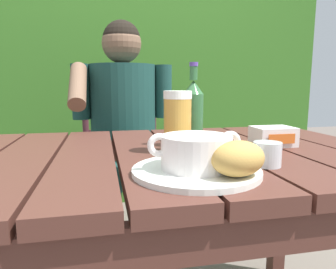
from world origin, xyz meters
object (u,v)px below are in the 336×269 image
(beer_bottle, at_px, (193,112))
(table_knife, at_px, (238,160))
(bread_roll, at_px, (238,158))
(water_glass_small, at_px, (267,154))
(beer_glass, at_px, (178,122))
(butter_tub, at_px, (273,136))
(chair_near_diner, at_px, (123,163))
(serving_plate, at_px, (196,171))
(soup_bowl, at_px, (196,151))
(person_eating, at_px, (124,126))

(beer_bottle, distance_m, table_knife, 0.24)
(bread_roll, distance_m, water_glass_small, 0.15)
(bread_roll, xyz_separation_m, table_knife, (0.07, 0.15, -0.04))
(beer_glass, relative_size, butter_tub, 1.40)
(beer_glass, distance_m, butter_tub, 0.32)
(chair_near_diner, height_order, table_knife, chair_near_diner)
(table_knife, bearing_deg, butter_tub, 41.02)
(serving_plate, height_order, table_knife, serving_plate)
(soup_bowl, xyz_separation_m, water_glass_small, (0.18, 0.03, -0.02))
(water_glass_small, bearing_deg, beer_bottle, 111.96)
(beer_glass, bearing_deg, soup_bowl, -92.92)
(person_eating, xyz_separation_m, bread_roll, (0.15, -0.97, 0.06))
(soup_bowl, bearing_deg, bread_roll, -49.40)
(person_eating, distance_m, soup_bowl, 0.90)
(butter_tub, distance_m, table_knife, 0.26)
(chair_near_diner, distance_m, beer_bottle, 0.90)
(bread_roll, bearing_deg, beer_glass, 100.22)
(soup_bowl, relative_size, bread_roll, 1.44)
(serving_plate, xyz_separation_m, beer_glass, (0.01, 0.21, 0.08))
(chair_near_diner, relative_size, table_knife, 5.66)
(beer_bottle, distance_m, butter_tub, 0.26)
(serving_plate, relative_size, water_glass_small, 4.23)
(soup_bowl, distance_m, butter_tub, 0.41)
(beer_glass, distance_m, beer_bottle, 0.10)
(water_glass_small, bearing_deg, person_eating, 107.29)
(water_glass_small, distance_m, butter_tub, 0.26)
(chair_near_diner, relative_size, water_glass_small, 14.95)
(table_knife, bearing_deg, serving_plate, -150.65)
(beer_glass, relative_size, table_knife, 1.00)
(beer_bottle, bearing_deg, table_knife, -75.17)
(serving_plate, relative_size, beer_bottle, 1.09)
(serving_plate, height_order, beer_glass, beer_glass)
(serving_plate, distance_m, table_knife, 0.15)
(soup_bowl, bearing_deg, butter_tub, 36.69)
(soup_bowl, height_order, beer_bottle, beer_bottle)
(beer_bottle, relative_size, butter_tub, 2.06)
(bread_roll, xyz_separation_m, beer_bottle, (0.01, 0.35, 0.06))
(chair_near_diner, xyz_separation_m, beer_glass, (0.10, -0.88, 0.34))
(person_eating, relative_size, beer_bottle, 4.83)
(bread_roll, bearing_deg, beer_bottle, 87.60)
(person_eating, height_order, soup_bowl, person_eating)
(bread_roll, bearing_deg, butter_tub, 50.06)
(person_eating, height_order, beer_bottle, person_eating)
(soup_bowl, bearing_deg, chair_near_diner, 94.63)
(chair_near_diner, height_order, soup_bowl, chair_near_diner)
(chair_near_diner, bearing_deg, person_eating, -90.83)
(person_eating, relative_size, water_glass_small, 18.80)
(butter_tub, height_order, table_knife, butter_tub)
(person_eating, bearing_deg, table_knife, -74.84)
(person_eating, height_order, water_glass_small, person_eating)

